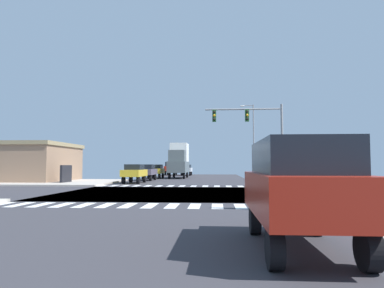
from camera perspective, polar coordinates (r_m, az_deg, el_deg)
ground at (r=23.05m, az=-4.05°, el=-8.00°), size 90.00×90.00×0.05m
sidewalk_corner_ne at (r=36.15m, az=19.83°, el=-6.01°), size 12.00×12.00×0.14m
sidewalk_corner_nw at (r=38.39m, az=-21.08°, el=-5.82°), size 12.00×12.00×0.14m
crosswalk_near at (r=15.94m, az=-8.70°, el=-9.91°), size 13.50×2.00×0.01m
crosswalk_far at (r=30.31m, az=-2.57°, el=-6.86°), size 13.50×2.00×0.01m
traffic_signal_mast at (r=30.10m, az=9.85°, el=2.96°), size 6.59×0.55×6.97m
street_lamp at (r=44.86m, az=9.76°, el=1.40°), size 1.78×0.32×9.49m
bank_building at (r=43.23m, az=-28.33°, el=-2.66°), size 15.80×9.27×4.18m
suv_farside_1 at (r=7.97m, az=17.03°, el=-6.26°), size 1.96×4.60×2.34m
sedan_crossing_1 at (r=35.53m, az=-9.38°, el=-4.52°), size 1.80×4.30×1.88m
box_truck_queued_2 at (r=48.55m, az=-2.15°, el=-2.56°), size 2.40×7.20×4.85m
sedan_leading_2 at (r=60.70m, az=-0.91°, el=-4.11°), size 1.80×4.30×1.88m
suv_trailing_2 at (r=63.20m, az=-3.45°, el=-3.83°), size 1.96×4.60×2.34m
sedan_middle_3 at (r=41.62m, az=-7.39°, el=-4.38°), size 1.80×4.30×1.88m
sedan_outer_4 at (r=47.70m, az=-5.91°, el=-4.27°), size 1.80×4.30×1.88m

